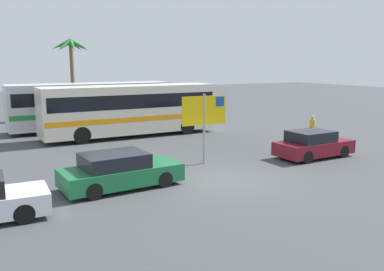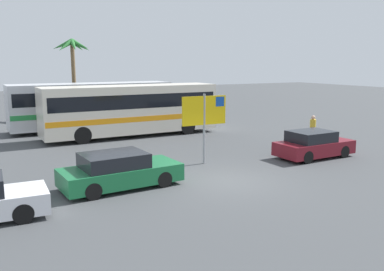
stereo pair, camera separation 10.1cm
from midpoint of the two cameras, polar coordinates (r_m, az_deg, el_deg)
ground at (r=16.19m, az=5.02°, el=-6.34°), size 120.00×120.00×0.00m
bus_front_coach at (r=25.95m, az=-8.35°, el=3.83°), size 10.89×2.60×3.17m
bus_rear_coach at (r=29.20m, az=-13.58°, el=4.35°), size 10.89×2.60×3.17m
ferry_sign at (r=18.49m, az=1.99°, el=3.12°), size 2.20×0.13×3.20m
car_green at (r=15.40m, az=-9.92°, el=-4.86°), size 4.46×2.11×1.32m
car_maroon at (r=20.80m, az=16.64°, el=-1.24°), size 3.93×1.78×1.32m
pedestrian_crossing_lot at (r=23.65m, az=16.54°, el=1.01°), size 0.32×0.32×1.70m
palm_tree_seaside at (r=35.25m, az=-16.16°, el=10.91°), size 3.19×3.19×6.48m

